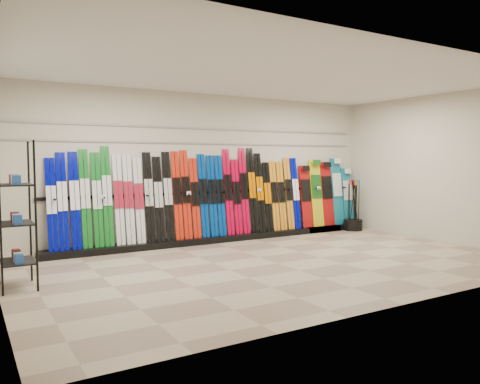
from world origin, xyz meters
TOP-DOWN VIEW (x-y plane):
  - floor at (0.00, 0.00)m, footprint 8.00×8.00m
  - back_wall at (0.00, 2.50)m, footprint 8.00×0.00m
  - right_wall at (4.00, 0.00)m, footprint 0.00×5.00m
  - ceiling at (0.00, 0.00)m, footprint 8.00×8.00m
  - ski_rack_base at (0.22, 2.28)m, footprint 8.00×0.40m
  - skis at (-0.47, 2.36)m, footprint 5.37×0.30m
  - snowboards at (3.09, 2.35)m, footprint 1.56×0.24m
  - accessory_rack at (-3.75, 0.56)m, footprint 0.40×0.60m
  - pole_bin at (3.60, 2.00)m, footprint 0.44×0.44m
  - ski_poles at (3.60, 1.97)m, footprint 0.29×0.45m
  - slatwall_rail_0 at (0.00, 2.48)m, footprint 7.60×0.02m
  - slatwall_rail_1 at (0.00, 2.48)m, footprint 7.60×0.02m

SIDE VIEW (x-z plane):
  - floor at x=0.00m, z-range 0.00..0.00m
  - ski_rack_base at x=0.22m, z-range 0.00..0.12m
  - pole_bin at x=3.60m, z-range 0.00..0.25m
  - ski_poles at x=3.60m, z-range 0.02..1.20m
  - snowboards at x=3.09m, z-range 0.07..1.65m
  - skis at x=-0.47m, z-range 0.04..1.86m
  - accessory_rack at x=-3.75m, z-range 0.00..1.92m
  - back_wall at x=0.00m, z-range -2.50..5.50m
  - right_wall at x=4.00m, z-range -1.00..4.00m
  - slatwall_rail_0 at x=0.00m, z-range 1.98..2.02m
  - slatwall_rail_1 at x=0.00m, z-range 2.28..2.31m
  - ceiling at x=0.00m, z-range 3.00..3.00m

